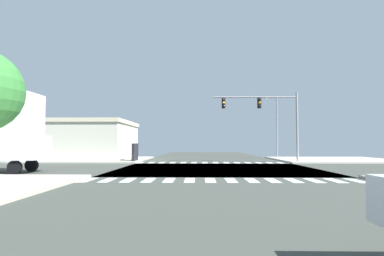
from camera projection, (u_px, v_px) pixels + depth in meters
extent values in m
cube|color=#3D413B|center=(217.00, 169.00, 23.05)|extent=(14.00, 90.00, 0.05)
cube|color=#3D413B|center=(217.00, 169.00, 23.05)|extent=(90.00, 12.00, 0.05)
cube|color=#B2ADA3|center=(333.00, 160.00, 34.77)|extent=(12.00, 12.00, 0.14)
cube|color=#ABAC9B|center=(91.00, 159.00, 35.32)|extent=(12.00, 12.00, 0.14)
cube|color=white|center=(88.00, 180.00, 15.91)|extent=(0.50, 2.00, 0.01)
cube|color=white|center=(108.00, 180.00, 15.89)|extent=(0.50, 2.00, 0.01)
cube|color=white|center=(128.00, 180.00, 15.87)|extent=(0.50, 2.00, 0.01)
cube|color=white|center=(149.00, 180.00, 15.85)|extent=(0.50, 2.00, 0.01)
cube|color=white|center=(169.00, 180.00, 15.82)|extent=(0.50, 2.00, 0.01)
cube|color=white|center=(190.00, 180.00, 15.80)|extent=(0.50, 2.00, 0.01)
cube|color=white|center=(210.00, 180.00, 15.78)|extent=(0.50, 2.00, 0.01)
cube|color=white|center=(231.00, 180.00, 15.76)|extent=(0.50, 2.00, 0.01)
cube|color=white|center=(252.00, 180.00, 15.74)|extent=(0.50, 2.00, 0.01)
cube|color=white|center=(272.00, 180.00, 15.72)|extent=(0.50, 2.00, 0.01)
cube|color=white|center=(293.00, 180.00, 15.70)|extent=(0.50, 2.00, 0.01)
cube|color=white|center=(314.00, 180.00, 15.68)|extent=(0.50, 2.00, 0.01)
cube|color=white|center=(335.00, 180.00, 15.66)|extent=(0.50, 2.00, 0.01)
cube|color=white|center=(356.00, 181.00, 15.64)|extent=(0.50, 2.00, 0.01)
cube|color=white|center=(141.00, 163.00, 30.49)|extent=(0.50, 2.00, 0.01)
cube|color=white|center=(151.00, 163.00, 30.47)|extent=(0.50, 2.00, 0.01)
cube|color=white|center=(162.00, 163.00, 30.45)|extent=(0.50, 2.00, 0.01)
cube|color=white|center=(173.00, 163.00, 30.43)|extent=(0.50, 2.00, 0.01)
cube|color=white|center=(183.00, 163.00, 30.40)|extent=(0.50, 2.00, 0.01)
cube|color=white|center=(194.00, 163.00, 30.38)|extent=(0.50, 2.00, 0.01)
cube|color=white|center=(205.00, 163.00, 30.36)|extent=(0.50, 2.00, 0.01)
cube|color=white|center=(216.00, 163.00, 30.34)|extent=(0.50, 2.00, 0.01)
cube|color=white|center=(226.00, 163.00, 30.32)|extent=(0.50, 2.00, 0.01)
cube|color=white|center=(237.00, 163.00, 30.30)|extent=(0.50, 2.00, 0.01)
cube|color=white|center=(248.00, 163.00, 30.28)|extent=(0.50, 2.00, 0.01)
cube|color=white|center=(259.00, 163.00, 30.26)|extent=(0.50, 2.00, 0.01)
cube|color=white|center=(269.00, 163.00, 30.24)|extent=(0.50, 2.00, 0.01)
cube|color=white|center=(280.00, 163.00, 30.22)|extent=(0.50, 2.00, 0.01)
cylinder|color=gray|center=(297.00, 128.00, 30.58)|extent=(0.20, 0.20, 6.57)
cylinder|color=gray|center=(255.00, 97.00, 30.80)|extent=(7.86, 0.14, 0.14)
cube|color=black|center=(259.00, 103.00, 30.76)|extent=(0.32, 0.40, 1.00)
sphere|color=black|center=(260.00, 99.00, 30.53)|extent=(0.22, 0.22, 0.22)
sphere|color=orange|center=(260.00, 103.00, 30.52)|extent=(0.22, 0.22, 0.22)
sphere|color=black|center=(260.00, 106.00, 30.50)|extent=(0.22, 0.22, 0.22)
cube|color=black|center=(223.00, 103.00, 30.83)|extent=(0.32, 0.40, 1.00)
sphere|color=black|center=(224.00, 99.00, 30.61)|extent=(0.22, 0.22, 0.22)
sphere|color=orange|center=(224.00, 103.00, 30.59)|extent=(0.22, 0.22, 0.22)
sphere|color=black|center=(224.00, 106.00, 30.58)|extent=(0.22, 0.22, 0.22)
cylinder|color=gray|center=(277.00, 127.00, 39.87)|extent=(0.16, 0.16, 7.53)
cylinder|color=gray|center=(271.00, 98.00, 40.06)|extent=(1.40, 0.10, 0.10)
ellipsoid|color=silver|center=(265.00, 98.00, 40.07)|extent=(0.60, 0.32, 0.20)
cube|color=beige|center=(63.00, 142.00, 35.95)|extent=(14.62, 10.26, 3.84)
cube|color=beige|center=(63.00, 123.00, 36.05)|extent=(14.92, 10.56, 0.40)
cube|color=black|center=(135.00, 153.00, 31.59)|extent=(0.24, 2.20, 1.80)
cylinder|color=black|center=(15.00, 167.00, 18.87)|extent=(0.80, 0.26, 0.80)
cylinder|color=black|center=(32.00, 165.00, 20.79)|extent=(0.80, 0.26, 0.80)
cube|color=white|center=(3.00, 114.00, 20.01)|extent=(4.18, 2.30, 2.56)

